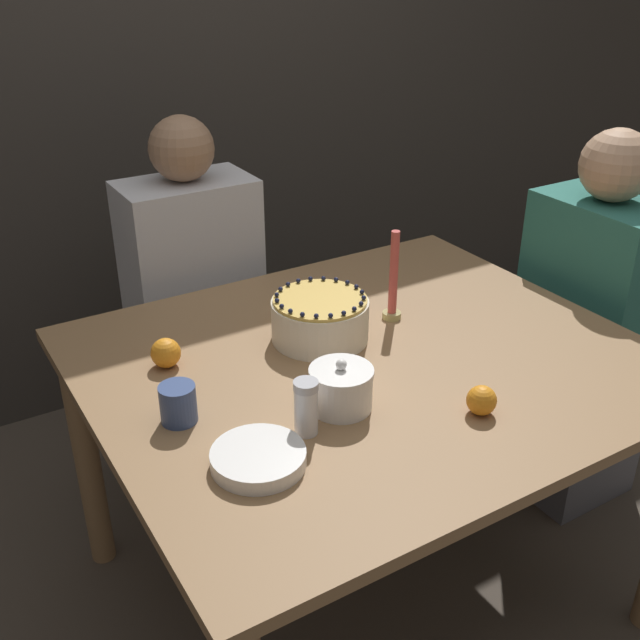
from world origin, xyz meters
TOP-DOWN VIEW (x-y plane):
  - ground_plane at (0.00, 0.00)m, footprint 12.00×12.00m
  - wall_behind at (0.00, 1.40)m, footprint 8.00×0.05m
  - dining_table at (0.00, 0.00)m, footprint 1.32×1.13m
  - cake at (-0.05, 0.14)m, footprint 0.24×0.24m
  - sugar_bowl at (-0.17, -0.15)m, footprint 0.14×0.14m
  - sugar_shaker at (-0.28, -0.19)m, footprint 0.05×0.05m
  - plate_stack at (-0.42, -0.23)m, footprint 0.19×0.19m
  - candle at (0.17, 0.14)m, footprint 0.05×0.05m
  - cup at (-0.49, -0.01)m, footprint 0.08×0.08m
  - orange_fruit_0 at (-0.43, 0.21)m, footprint 0.07×0.07m
  - orange_fruit_1 at (0.07, -0.32)m, footprint 0.07×0.07m
  - person_man_blue_shirt at (-0.14, 0.77)m, footprint 0.40×0.34m
  - person_woman_floral at (0.86, 0.04)m, footprint 0.34×0.40m

SIDE VIEW (x-z plane):
  - ground_plane at x=0.00m, z-range 0.00..0.00m
  - person_woman_floral at x=0.86m, z-range -0.08..1.13m
  - person_man_blue_shirt at x=-0.14m, z-range -0.08..1.15m
  - dining_table at x=0.00m, z-range 0.28..1.05m
  - plate_stack at x=-0.42m, z-range 0.77..0.80m
  - orange_fruit_1 at x=0.07m, z-range 0.77..0.84m
  - orange_fruit_0 at x=-0.43m, z-range 0.77..0.84m
  - cup at x=-0.49m, z-range 0.77..0.85m
  - sugar_bowl at x=-0.17m, z-range 0.76..0.88m
  - cake at x=-0.05m, z-range 0.76..0.89m
  - sugar_shaker at x=-0.28m, z-range 0.77..0.89m
  - candle at x=0.17m, z-range 0.74..0.99m
  - wall_behind at x=0.00m, z-range 0.00..2.60m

